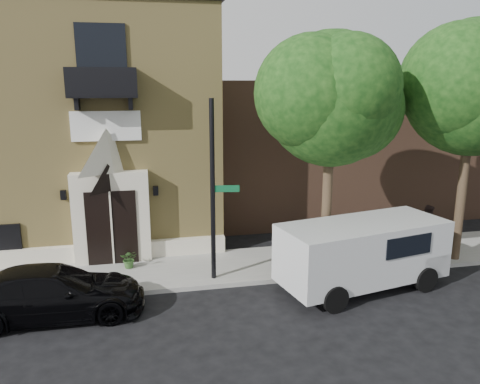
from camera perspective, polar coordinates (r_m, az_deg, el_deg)
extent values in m
plane|color=black|center=(14.91, -11.61, -12.24)|extent=(120.00, 120.00, 0.00)
cube|color=gray|center=(16.27, -8.11, -9.55)|extent=(42.00, 3.00, 0.15)
cube|color=tan|center=(21.79, -20.36, 7.62)|extent=(12.00, 10.00, 9.00)
cube|color=black|center=(21.88, -21.40, 19.80)|extent=(12.20, 10.20, 0.30)
cube|color=beige|center=(17.68, -21.61, -7.19)|extent=(12.00, 0.30, 0.60)
cube|color=beige|center=(16.91, -15.37, -2.99)|extent=(2.60, 0.55, 3.20)
pyramid|color=beige|center=(16.42, -15.87, 4.90)|extent=(2.60, 0.55, 1.50)
cube|color=black|center=(16.72, -15.36, -4.25)|extent=(1.70, 0.06, 2.60)
cube|color=beige|center=(16.68, -15.37, -4.29)|extent=(0.06, 0.04, 2.60)
cube|color=white|center=(16.52, -16.01, 7.74)|extent=(2.30, 0.10, 1.00)
cube|color=black|center=(16.07, -16.34, 11.16)|extent=(2.20, 0.90, 0.10)
cube|color=black|center=(15.64, -16.56, 12.75)|extent=(2.20, 0.06, 0.90)
cube|color=black|center=(16.18, -20.24, 12.49)|extent=(0.06, 0.90, 0.90)
cube|color=black|center=(16.02, -12.60, 12.97)|extent=(0.06, 0.90, 0.90)
cube|color=black|center=(16.50, -16.51, 15.37)|extent=(1.60, 0.08, 2.20)
cube|color=black|center=(17.88, -26.83, -5.11)|extent=(1.10, 0.10, 1.00)
cube|color=#DC4C18|center=(17.91, -26.81, -5.08)|extent=(0.85, 0.06, 0.75)
cube|color=black|center=(17.00, -20.73, -0.34)|extent=(0.18, 0.18, 0.32)
cube|color=black|center=(16.79, -10.24, 0.16)|extent=(0.18, 0.18, 0.32)
cube|color=brown|center=(25.60, 15.87, 5.75)|extent=(18.00, 8.00, 6.40)
cylinder|color=#38281C|center=(15.65, 10.49, -2.14)|extent=(0.32, 0.32, 4.20)
sphere|color=black|center=(15.10, 11.07, 11.02)|extent=(4.20, 4.20, 4.20)
sphere|color=black|center=(15.72, 13.33, 9.90)|extent=(3.36, 3.36, 3.36)
sphere|color=black|center=(14.65, 8.84, 11.83)|extent=(3.57, 3.57, 3.57)
sphere|color=black|center=(14.53, 12.97, 12.43)|extent=(3.15, 3.15, 3.15)
cylinder|color=#38281C|center=(18.09, 25.33, -0.75)|extent=(0.32, 0.32, 4.42)
sphere|color=black|center=(17.64, 26.58, 11.27)|extent=(4.50, 4.50, 4.50)
sphere|color=black|center=(17.06, 25.18, 12.06)|extent=(3.82, 3.82, 3.83)
imported|color=black|center=(14.11, -21.84, -11.30)|extent=(4.95, 2.05, 1.43)
cube|color=silver|center=(15.10, 14.70, -6.89)|extent=(5.56, 3.13, 1.78)
cube|color=silver|center=(16.61, 20.34, -7.35)|extent=(1.46, 2.27, 0.73)
cube|color=black|center=(16.63, 21.62, -4.38)|extent=(0.68, 1.81, 0.73)
cube|color=black|center=(14.77, 19.92, -6.22)|extent=(1.65, 0.38, 0.63)
cylinder|color=black|center=(13.76, 11.47, -12.66)|extent=(0.83, 0.42, 0.80)
cylinder|color=black|center=(15.27, 7.13, -9.78)|extent=(0.83, 0.42, 0.80)
cylinder|color=black|center=(15.80, 21.65, -9.85)|extent=(0.83, 0.42, 0.80)
cylinder|color=black|center=(17.13, 16.92, -7.65)|extent=(0.83, 0.42, 0.80)
cylinder|color=black|center=(14.56, -3.36, 0.02)|extent=(0.15, 0.15, 5.74)
cube|color=#0C572F|center=(14.54, -1.67, 0.41)|extent=(0.81, 0.17, 0.21)
cube|color=#0C572F|center=(14.91, -3.36, 1.65)|extent=(0.17, 0.81, 0.21)
cylinder|color=#B62C00|center=(16.65, 11.59, -8.72)|extent=(0.39, 0.39, 0.09)
cylinder|color=#B62C00|center=(16.52, 11.65, -7.63)|extent=(0.28, 0.28, 0.59)
sphere|color=#B62C00|center=(16.41, 11.70, -6.57)|extent=(0.28, 0.28, 0.28)
cylinder|color=#B62C00|center=(16.51, 11.66, -7.48)|extent=(0.48, 0.13, 0.13)
cube|color=#103A15|center=(17.13, 15.76, -6.30)|extent=(2.11, 1.35, 1.21)
cube|color=black|center=(16.93, 15.90, -4.20)|extent=(2.17, 1.42, 0.13)
imported|color=#365E29|center=(16.54, -13.34, -7.92)|extent=(0.62, 0.55, 0.64)
imported|color=black|center=(17.62, 16.99, -5.27)|extent=(0.67, 0.61, 1.54)
imported|color=#312321|center=(19.32, 21.84, -3.84)|extent=(0.88, 0.98, 1.65)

